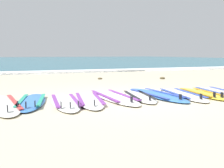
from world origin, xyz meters
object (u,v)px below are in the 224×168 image
Objects in this scene: surfboard_3 at (89,100)px; surfboard_5 at (139,96)px; surfboard_2 at (65,102)px; surfboard_7 at (182,94)px; surfboard_0 at (2,104)px; surfboard_6 at (156,95)px; surfboard_8 at (202,93)px; surfboard_4 at (113,97)px; surfboard_1 at (31,101)px; surfboard_9 at (221,93)px.

surfboard_5 is at bearing 0.39° from surfboard_3.
surfboard_2 is 2.82m from surfboard_7.
surfboard_0 is at bearing 170.08° from surfboard_2.
surfboard_0 and surfboard_3 have the same top height.
surfboard_5 is 1.10m from surfboard_7.
surfboard_2 is 1.13× the size of surfboard_5.
surfboard_8 is (1.15, -0.26, 0.00)m from surfboard_6.
surfboard_8 is (4.58, -0.31, 0.00)m from surfboard_0.
surfboard_1 is at bearing 178.64° from surfboard_4.
surfboard_6 is (1.06, -0.09, 0.00)m from surfboard_4.
surfboard_4 is 1.68m from surfboard_7.
surfboard_3 and surfboard_9 have the same top height.
surfboard_5 is (2.93, -0.15, 0.00)m from surfboard_0.
surfboard_4 and surfboard_6 have the same top height.
surfboard_9 is at bearing -6.13° from surfboard_5.
surfboard_1 is at bearing 155.75° from surfboard_2.
surfboard_5 is at bearing -169.19° from surfboard_6.
surfboard_7 is at bearing 174.20° from surfboard_8.
surfboard_6 is (2.86, -0.13, -0.00)m from surfboard_1.
surfboard_3 is 2.30m from surfboard_7.
surfboard_9 is at bearing -3.82° from surfboard_3.
surfboard_4 is (0.64, 0.19, -0.00)m from surfboard_3.
surfboard_0 is at bearing -179.17° from surfboard_4.
surfboard_7 is at bearing -18.83° from surfboard_6.
surfboard_4 is at bearing 16.55° from surfboard_3.
surfboard_4 is 0.99× the size of surfboard_9.
surfboard_8 is (0.55, -0.06, 0.00)m from surfboard_7.
surfboard_0 is 1.05× the size of surfboard_6.
surfboard_6 and surfboard_9 have the same top height.
surfboard_1 and surfboard_4 have the same top height.
surfboard_0 is 4.03m from surfboard_7.
surfboard_4 is at bearing 171.11° from surfboard_8.
surfboard_4 is 1.26× the size of surfboard_5.
surfboard_0 is 1.18× the size of surfboard_8.
surfboard_2 is at bearing -177.89° from surfboard_5.
surfboard_1 is (0.57, 0.08, 0.00)m from surfboard_0.
surfboard_5 is 1.65m from surfboard_8.
surfboard_1 is 0.89× the size of surfboard_4.
surfboard_9 is (1.08, -0.13, -0.00)m from surfboard_7.
surfboard_5 is 0.81× the size of surfboard_6.
surfboard_2 is (1.20, -0.21, 0.00)m from surfboard_0.
surfboard_0 is 3.43m from surfboard_6.
surfboard_6 is at bearing 3.46° from surfboard_3.
surfboard_0 is 1.09× the size of surfboard_7.
surfboard_5 is at bearing -2.86° from surfboard_0.
surfboard_8 is at bearing -3.15° from surfboard_3.
surfboard_4 is (1.16, 0.24, -0.00)m from surfboard_2.
surfboard_8 and surfboard_9 have the same top height.
surfboard_2 is at bearing -9.92° from surfboard_0.
surfboard_8 is 0.86× the size of surfboard_9.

